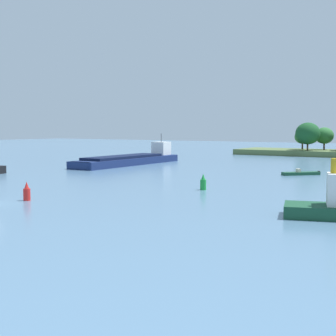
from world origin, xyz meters
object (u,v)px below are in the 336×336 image
(channel_buoy_red, at_px, (27,192))
(channel_buoy_green, at_px, (203,183))
(fishing_skiff, at_px, (301,173))
(cargo_barge, at_px, (130,159))

(channel_buoy_red, xyz_separation_m, channel_buoy_green, (10.54, 17.05, 0.00))
(fishing_skiff, height_order, channel_buoy_green, channel_buoy_green)
(cargo_barge, xyz_separation_m, fishing_skiff, (35.02, -2.30, -0.77))
(cargo_barge, bearing_deg, channel_buoy_red, -64.32)
(cargo_barge, bearing_deg, channel_buoy_green, -39.87)
(fishing_skiff, relative_size, channel_buoy_green, 2.79)
(channel_buoy_red, bearing_deg, fishing_skiff, 70.81)
(fishing_skiff, xyz_separation_m, channel_buoy_green, (-3.70, -23.87, 0.56))
(cargo_barge, height_order, channel_buoy_red, cargo_barge)
(cargo_barge, height_order, channel_buoy_green, cargo_barge)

